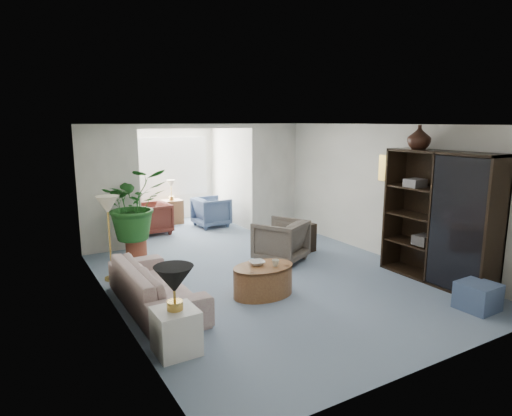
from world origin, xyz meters
TOP-DOWN VIEW (x-y plane):
  - floor at (0.00, 0.00)m, footprint 6.00×6.00m
  - sunroom_floor at (0.00, 4.10)m, footprint 2.60×2.60m
  - back_pier_left at (-1.90, 3.00)m, footprint 1.20×0.12m
  - back_pier_right at (1.90, 3.00)m, footprint 1.20×0.12m
  - back_header at (0.00, 3.00)m, footprint 2.60×0.12m
  - window_pane at (0.00, 5.18)m, footprint 2.20×0.02m
  - window_blinds at (0.00, 5.15)m, footprint 2.20×0.02m
  - framed_picture at (2.46, -0.10)m, footprint 0.04×0.50m
  - sofa at (-1.99, -0.02)m, footprint 0.84×2.10m
  - end_table at (-2.19, -1.37)m, footprint 0.47×0.47m
  - table_lamp at (-2.19, -1.37)m, footprint 0.44×0.44m
  - floor_lamp at (-2.29, 1.37)m, footprint 0.36×0.36m
  - coffee_table at (-0.48, -0.43)m, footprint 1.09×1.09m
  - coffee_bowl at (-0.53, -0.33)m, footprint 0.27×0.27m
  - coffee_cup at (-0.33, -0.53)m, footprint 0.12×0.12m
  - wingback_chair at (0.64, 0.80)m, footprint 1.13×1.14m
  - side_table_dark at (1.34, 1.10)m, footprint 0.52×0.44m
  - entertainment_cabinet at (2.23, -1.34)m, footprint 0.50×1.89m
  - cabinet_urn at (2.23, -0.84)m, footprint 0.37×0.37m
  - ottoman at (1.80, -2.36)m, footprint 0.49×0.49m
  - plant_pot at (-1.57, 2.51)m, footprint 0.40×0.40m
  - house_plant at (-1.57, 2.51)m, footprint 1.24×1.07m
  - sunroom_chair_blue at (0.70, 3.98)m, footprint 0.82×0.80m
  - sunroom_chair_maroon at (-0.80, 3.98)m, footprint 0.81×0.79m
  - sunroom_table at (-0.05, 4.73)m, footprint 0.51×0.40m
  - shelf_clutter at (2.18, -1.42)m, footprint 0.30×1.25m

SIDE VIEW (x-z plane):
  - floor at x=0.00m, z-range 0.00..0.00m
  - sunroom_floor at x=0.00m, z-range 0.00..0.00m
  - plant_pot at x=-1.57m, z-range 0.00..0.32m
  - ottoman at x=1.80m, z-range 0.00..0.38m
  - coffee_table at x=-0.48m, z-range 0.00..0.45m
  - end_table at x=-2.19m, z-range 0.00..0.51m
  - side_table_dark at x=1.34m, z-range 0.00..0.56m
  - sunroom_table at x=-0.05m, z-range 0.00..0.60m
  - sofa at x=-1.99m, z-range 0.00..0.61m
  - sunroom_chair_maroon at x=-0.80m, z-range 0.00..0.72m
  - sunroom_chair_blue at x=0.70m, z-range 0.00..0.72m
  - wingback_chair at x=0.64m, z-range 0.00..0.77m
  - coffee_bowl at x=-0.53m, z-range 0.45..0.51m
  - coffee_cup at x=-0.33m, z-range 0.45..0.55m
  - table_lamp at x=-2.19m, z-range 0.71..1.01m
  - house_plant at x=-1.57m, z-range 0.32..1.69m
  - entertainment_cabinet at x=2.23m, z-range 0.00..2.10m
  - shelf_clutter at x=2.18m, z-range 0.56..1.62m
  - back_pier_left at x=-1.90m, z-range 0.00..2.50m
  - back_pier_right at x=1.90m, z-range 0.00..2.50m
  - floor_lamp at x=-2.29m, z-range 1.11..1.39m
  - window_pane at x=0.00m, z-range 0.65..2.15m
  - window_blinds at x=0.00m, z-range 0.65..2.15m
  - framed_picture at x=2.46m, z-range 1.50..1.90m
  - cabinet_urn at x=2.23m, z-range 2.10..2.49m
  - back_header at x=0.00m, z-range 2.40..2.50m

